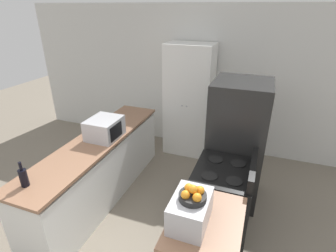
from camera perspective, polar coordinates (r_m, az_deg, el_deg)
The scene contains 9 objects.
wall_back at distance 4.92m, azimuth 6.51°, elevation 9.89°, with size 7.00×0.06×2.60m.
counter_left at distance 3.87m, azimuth -14.62°, elevation -9.15°, with size 0.60×2.64×0.91m.
pantry_cabinet at distance 4.73m, azimuth 4.58°, elevation 5.49°, with size 0.81×0.58×1.99m.
stove at distance 3.24m, azimuth 11.44°, elevation -15.92°, with size 0.66×0.73×1.07m.
refrigerator at distance 3.67m, azimuth 14.64°, elevation -3.57°, with size 0.74×0.76×1.71m.
microwave at distance 3.62m, azimuth -13.64°, elevation -0.48°, with size 0.40×0.45×0.27m.
wine_bottle at distance 2.98m, azimuth -28.94°, elevation -9.72°, with size 0.08×0.08×0.27m.
toaster_oven at distance 2.24m, azimuth 4.83°, elevation -17.84°, with size 0.30×0.42×0.25m.
fruit_bowl at distance 2.12m, azimuth 5.40°, elevation -14.66°, with size 0.22×0.22×0.13m.
Camera 1 is at (1.13, -1.15, 2.54)m, focal length 28.00 mm.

